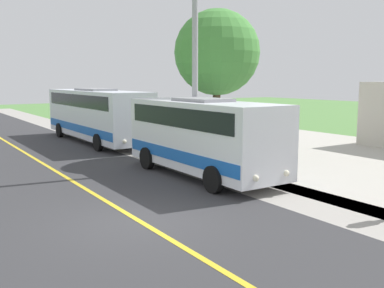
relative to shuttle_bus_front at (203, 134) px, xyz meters
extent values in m
plane|color=#548442|center=(4.46, 3.54, -1.63)|extent=(120.00, 120.00, 0.00)
cube|color=#333335|center=(4.46, 3.54, -1.62)|extent=(8.00, 100.00, 0.01)
cube|color=#9E9991|center=(-0.74, 3.54, -1.63)|extent=(2.40, 100.00, 0.01)
cube|color=gold|center=(4.46, 3.54, -1.62)|extent=(0.16, 100.00, 0.00)
cube|color=white|center=(0.00, 0.00, -0.03)|extent=(2.33, 7.50, 2.49)
cube|color=blue|center=(0.00, 0.00, -0.73)|extent=(2.37, 7.35, 0.44)
cube|color=black|center=(0.00, 0.00, 0.67)|extent=(2.37, 6.75, 0.70)
cube|color=gray|center=(0.00, 0.00, 1.28)|extent=(1.40, 2.25, 0.12)
cylinder|color=black|center=(-1.16, 2.32, -1.18)|extent=(0.25, 0.90, 0.90)
cylinder|color=black|center=(1.16, 2.32, -1.18)|extent=(0.25, 0.90, 0.90)
cylinder|color=black|center=(-1.16, -2.33, -1.18)|extent=(0.25, 0.90, 0.90)
cylinder|color=black|center=(1.16, -2.33, -1.18)|extent=(0.25, 0.90, 0.90)
sphere|color=#F2EACC|center=(-0.64, 3.77, -0.93)|extent=(0.20, 0.20, 0.20)
sphere|color=#F2EACC|center=(0.64, 3.77, -0.93)|extent=(0.20, 0.20, 0.20)
cube|color=silver|center=(-0.03, -11.11, 0.06)|extent=(2.39, 10.74, 2.68)
cube|color=blue|center=(-0.03, -11.11, -0.73)|extent=(2.43, 10.53, 0.44)
cube|color=black|center=(-0.03, -11.11, 0.85)|extent=(2.43, 9.67, 0.70)
cube|color=gray|center=(-0.03, -11.11, 1.46)|extent=(1.44, 3.22, 0.12)
cylinder|color=black|center=(-1.23, -7.78, -1.18)|extent=(0.25, 0.90, 0.90)
cylinder|color=black|center=(1.16, -7.78, -1.18)|extent=(0.25, 0.90, 0.90)
cylinder|color=black|center=(-1.23, -14.44, -1.18)|extent=(0.25, 0.90, 0.90)
cylinder|color=black|center=(1.16, -14.44, -1.18)|extent=(0.25, 0.90, 0.90)
sphere|color=#F2EACC|center=(-0.69, -5.72, -0.93)|extent=(0.20, 0.20, 0.20)
sphere|color=#F2EACC|center=(0.63, -5.72, -0.93)|extent=(0.20, 0.20, 0.20)
cylinder|color=#9E9EA3|center=(-0.54, -1.32, 2.87)|extent=(0.24, 0.24, 8.99)
cylinder|color=#4C3826|center=(-2.94, -3.11, 0.08)|extent=(0.36, 0.36, 3.41)
sphere|color=#478C3D|center=(-2.94, -3.11, 3.26)|extent=(3.95, 3.95, 3.95)
camera|label=1|loc=(9.32, 13.52, 2.00)|focal=41.01mm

